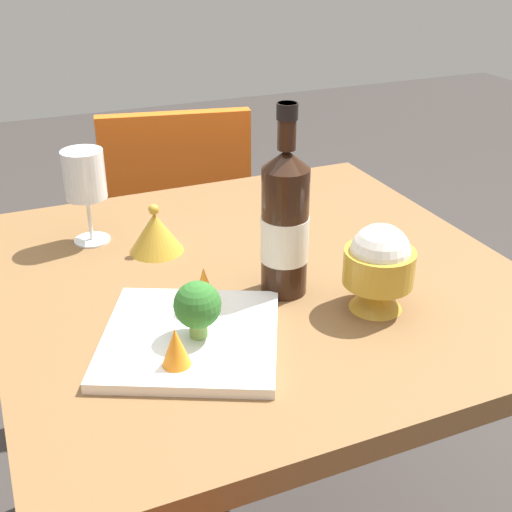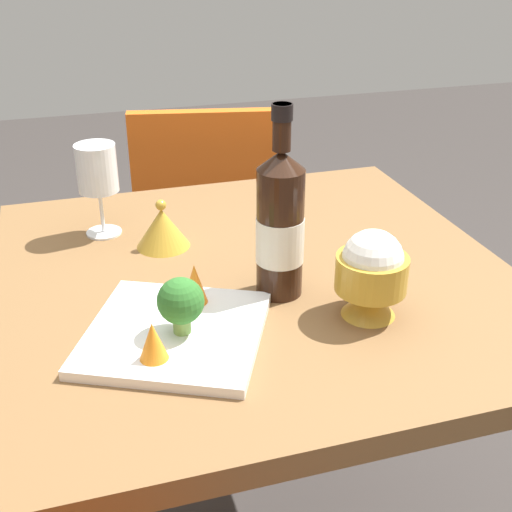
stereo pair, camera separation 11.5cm
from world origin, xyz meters
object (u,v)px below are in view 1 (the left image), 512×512
Objects in this scene: rice_bowl at (379,266)px; serving_plate at (190,337)px; chair_by_wall at (177,215)px; rice_bowl_lid at (155,232)px; carrot_garnish_left at (176,347)px; broccoli_floret at (197,306)px; wine_glass at (84,177)px; wine_bottle at (285,223)px; carrot_garnish_right at (204,287)px.

serving_plate is at bearing 85.75° from rice_bowl.
serving_plate is (-0.94, 0.26, 0.23)m from chair_by_wall.
rice_bowl_lid reaches higher than carrot_garnish_left.
chair_by_wall is at bearing -14.56° from broccoli_floret.
rice_bowl is (-0.42, -0.37, -0.05)m from wine_glass.
wine_glass is at bearing 48.83° from rice_bowl_lid.
serving_plate is 3.89× the size of broccoli_floret.
rice_bowl_lid reaches higher than serving_plate.
wine_glass is at bearing 39.17° from wine_bottle.
broccoli_floret reaches higher than chair_by_wall.
chair_by_wall reaches higher than carrot_garnish_left.
chair_by_wall is at bearing 2.53° from rice_bowl.
wine_bottle is at bearing 46.39° from rice_bowl.
carrot_garnish_right is (-0.02, 0.14, -0.07)m from wine_bottle.
wine_bottle is 5.52× the size of carrot_garnish_left.
broccoli_floret is (-0.41, -0.08, -0.06)m from wine_glass.
rice_bowl reaches higher than carrot_garnish_left.
broccoli_floret is 0.08m from carrot_garnish_left.
serving_plate is at bearing -170.46° from wine_glass.
rice_bowl is 0.42m from rice_bowl_lid.
wine_bottle is at bearing -140.83° from wine_glass.
chair_by_wall reaches higher than rice_bowl_lid.
carrot_garnish_right is at bearing -33.18° from carrot_garnish_left.
wine_bottle reaches higher than chair_by_wall.
broccoli_floret is 0.09m from carrot_garnish_right.
carrot_garnish_left is 0.16m from carrot_garnish_right.
serving_plate is (0.02, 0.30, -0.07)m from rice_bowl.
chair_by_wall is 0.94m from carrot_garnish_right.
rice_bowl_lid is 0.38m from carrot_garnish_left.
carrot_garnish_left reaches higher than serving_plate.
wine_bottle is 3.64× the size of broccoli_floret.
wine_glass is at bearing 9.54° from serving_plate.
carrot_garnish_left is at bearing 168.59° from rice_bowl_lid.
chair_by_wall is 6.00× the size of rice_bowl.
wine_glass reaches higher than chair_by_wall.
rice_bowl reaches higher than rice_bowl_lid.
broccoli_floret is at bearing 117.95° from wine_bottle.
wine_bottle is at bearing -145.62° from rice_bowl_lid.
broccoli_floret is (-0.95, 0.25, 0.29)m from chair_by_wall.
carrot_garnish_left is at bearing 146.82° from carrot_garnish_right.
rice_bowl_lid is (-0.09, -0.10, -0.09)m from wine_glass.
wine_bottle is at bearing -82.76° from carrot_garnish_right.
carrot_garnish_right is at bearing -177.66° from rice_bowl_lid.
rice_bowl is (-0.96, -0.04, 0.30)m from chair_by_wall.
rice_bowl_lid is at bearing -6.52° from serving_plate.
serving_plate is at bearing 37.89° from broccoli_floret.
rice_bowl is at bearing -141.30° from rice_bowl_lid.
broccoli_floret is 1.52× the size of carrot_garnish_left.
chair_by_wall is 1.08m from carrot_garnish_left.
rice_bowl is 0.27m from carrot_garnish_right.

